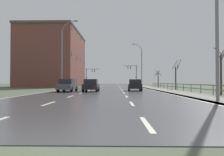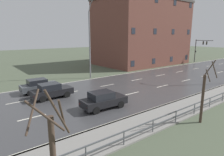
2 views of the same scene
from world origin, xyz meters
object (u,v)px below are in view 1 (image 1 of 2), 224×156
at_px(traffic_signal_right, 133,72).
at_px(car_distant, 67,85).
at_px(street_lamp_left_bank, 63,56).
at_px(brick_building, 55,59).
at_px(car_mid_centre, 135,85).
at_px(traffic_signal_left, 89,74).
at_px(street_lamp_midground, 141,66).
at_px(car_far_right, 91,85).
at_px(street_lamp_foreground, 214,11).

distance_m(traffic_signal_right, car_distant, 39.83).
bearing_deg(street_lamp_left_bank, brick_building, 111.02).
height_order(car_distant, car_mid_centre, same).
bearing_deg(car_distant, car_mid_centre, 19.69).
xyz_separation_m(traffic_signal_left, car_distant, (2.33, -38.74, -2.96)).
bearing_deg(street_lamp_left_bank, street_lamp_midground, 43.61).
xyz_separation_m(car_mid_centre, car_far_right, (-5.71, -2.54, 0.00)).
distance_m(car_mid_centre, brick_building, 30.59).
height_order(street_lamp_foreground, traffic_signal_left, street_lamp_foreground).
height_order(street_lamp_foreground, street_lamp_midground, street_lamp_foreground).
height_order(traffic_signal_right, traffic_signal_left, traffic_signal_right).
bearing_deg(car_far_right, car_mid_centre, 24.13).
bearing_deg(traffic_signal_right, traffic_signal_left, 176.83).
xyz_separation_m(car_distant, brick_building, (-9.75, 26.57, 6.24)).
relative_size(street_lamp_left_bank, traffic_signal_left, 2.10).
bearing_deg(street_lamp_left_bank, car_far_right, -55.26).
xyz_separation_m(car_distant, car_mid_centre, (8.62, 2.91, 0.00)).
bearing_deg(traffic_signal_right, car_distant, -106.86).
bearing_deg(car_mid_centre, traffic_signal_left, 109.87).
bearing_deg(car_far_right, street_lamp_left_bank, 124.86).
xyz_separation_m(street_lamp_foreground, brick_building, (-21.70, 39.13, 1.51)).
bearing_deg(street_lamp_left_bank, car_mid_centre, -26.78).
distance_m(street_lamp_foreground, traffic_signal_right, 50.55).
bearing_deg(traffic_signal_right, car_mid_centre, -94.71).
bearing_deg(street_lamp_left_bank, street_lamp_foreground, -55.10).
bearing_deg(traffic_signal_left, street_lamp_left_bank, -91.06).
xyz_separation_m(street_lamp_midground, car_distant, (-12.00, -22.90, -4.25)).
height_order(street_lamp_midground, car_mid_centre, street_lamp_midground).
bearing_deg(car_mid_centre, brick_building, 130.70).
relative_size(car_far_right, brick_building, 0.20).
bearing_deg(car_distant, street_lamp_left_bank, 109.38).
bearing_deg(traffic_signal_right, street_lamp_midground, -88.11).
height_order(street_lamp_midground, traffic_signal_left, street_lamp_midground).
relative_size(traffic_signal_right, brick_building, 0.32).
distance_m(street_lamp_left_bank, car_distant, 10.38).
bearing_deg(car_far_right, street_lamp_midground, 68.13).
bearing_deg(car_distant, street_lamp_foreground, -45.36).
xyz_separation_m(street_lamp_left_bank, car_far_right, (5.79, -8.35, -4.84)).
relative_size(car_distant, brick_building, 0.21).
bearing_deg(car_mid_centre, car_far_right, -153.11).
xyz_separation_m(street_lamp_foreground, car_distant, (-11.96, 12.56, -4.73)).
distance_m(car_far_right, brick_building, 29.76).
relative_size(street_lamp_midground, car_far_right, 2.51).
distance_m(street_lamp_foreground, car_distant, 17.98).
xyz_separation_m(street_lamp_midground, car_far_right, (-9.10, -22.53, -4.25)).
distance_m(traffic_signal_right, brick_building, 24.27).
height_order(car_far_right, brick_building, brick_building).
height_order(street_lamp_left_bank, traffic_signal_left, street_lamp_left_bank).
bearing_deg(traffic_signal_right, street_lamp_left_bank, -116.19).
bearing_deg(street_lamp_midground, brick_building, 170.42).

